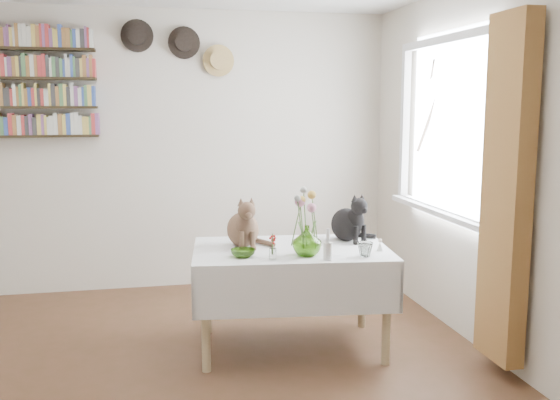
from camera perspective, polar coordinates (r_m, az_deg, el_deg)
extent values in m
cube|color=brown|center=(3.84, -8.23, -17.35)|extent=(4.04, 4.54, 0.04)
cube|color=beige|center=(5.74, -10.09, 4.45)|extent=(4.04, 0.04, 2.54)
cube|color=beige|center=(1.26, -2.22, -10.29)|extent=(4.04, 0.04, 2.54)
cube|color=beige|center=(4.12, 20.61, 2.42)|extent=(0.04, 4.54, 2.54)
cube|color=white|center=(4.77, 15.07, 6.47)|extent=(0.01, 1.40, 1.20)
cube|color=white|center=(4.79, 15.37, 14.01)|extent=(0.06, 1.52, 0.06)
cube|color=white|center=(4.84, 14.77, -1.01)|extent=(0.06, 1.52, 0.06)
cube|color=white|center=(4.14, 19.68, 5.96)|extent=(0.06, 0.06, 1.20)
cube|color=white|center=(5.43, 11.54, 6.83)|extent=(0.06, 0.06, 1.20)
cube|color=white|center=(4.82, 14.45, -1.02)|extent=(0.12, 1.50, 0.04)
cube|color=brown|center=(3.97, 20.00, 0.77)|extent=(0.12, 0.38, 2.10)
cube|color=white|center=(4.23, 1.04, -4.79)|extent=(1.40, 0.99, 0.06)
cylinder|color=tan|center=(3.98, -6.81, -11.02)|extent=(0.06, 0.06, 0.65)
cylinder|color=tan|center=(4.11, 9.72, -10.41)|extent=(0.06, 0.06, 0.65)
cylinder|color=tan|center=(4.63, -6.64, -8.17)|extent=(0.06, 0.06, 0.65)
cylinder|color=tan|center=(4.74, 7.53, -7.76)|extent=(0.06, 0.06, 0.65)
imported|color=#72AF33|center=(4.00, 2.48, -3.73)|extent=(0.22, 0.22, 0.20)
imported|color=#72AF33|center=(3.99, -3.41, -4.87)|extent=(0.20, 0.20, 0.05)
imported|color=white|center=(4.02, 7.78, -4.50)|extent=(0.13, 0.13, 0.09)
cylinder|color=white|center=(3.91, 4.39, -4.69)|extent=(0.06, 0.06, 0.11)
cylinder|color=white|center=(3.89, 4.40, -3.25)|extent=(0.02, 0.02, 0.09)
cylinder|color=white|center=(3.90, -0.68, -4.96)|extent=(0.05, 0.05, 0.07)
cone|color=white|center=(4.20, 9.11, -4.20)|extent=(0.04, 0.04, 0.06)
sphere|color=beige|center=(4.19, 9.13, -3.68)|extent=(0.03, 0.03, 0.03)
cylinder|color=#4C7233|center=(3.98, 2.03, -2.28)|extent=(0.01, 0.01, 0.30)
sphere|color=#CE7E98|center=(3.96, 2.05, -0.15)|extent=(0.07, 0.07, 0.07)
cylinder|color=#4C7233|center=(3.98, 3.12, -2.60)|extent=(0.01, 0.01, 0.26)
sphere|color=#CE7E98|center=(3.95, 3.13, -0.76)|extent=(0.06, 0.06, 0.06)
cylinder|color=#4C7233|center=(4.02, 3.21, -1.90)|extent=(0.01, 0.01, 0.34)
sphere|color=gold|center=(3.99, 3.23, 0.50)|extent=(0.06, 0.06, 0.06)
cylinder|color=#4C7233|center=(4.01, 1.51, -2.15)|extent=(0.01, 0.01, 0.31)
sphere|color=gold|center=(3.98, 1.52, 0.04)|extent=(0.05, 0.05, 0.05)
cylinder|color=#4C7233|center=(4.02, 2.31, -1.67)|extent=(0.01, 0.01, 0.37)
sphere|color=#999E93|center=(3.99, 2.33, 0.94)|extent=(0.04, 0.04, 0.04)
cylinder|color=#4C7233|center=(3.94, 1.90, -2.19)|extent=(0.01, 0.01, 0.33)
sphere|color=#999E93|center=(3.91, 1.91, 0.19)|extent=(0.04, 0.04, 0.04)
cube|color=black|center=(5.69, -21.28, 5.48)|extent=(1.00, 0.16, 0.02)
cube|color=black|center=(5.68, -21.42, 7.89)|extent=(1.00, 0.16, 0.02)
cube|color=black|center=(5.68, -21.55, 10.31)|extent=(1.00, 0.16, 0.02)
cube|color=black|center=(5.70, -21.69, 12.72)|extent=(1.00, 0.16, 0.02)
cylinder|color=black|center=(5.69, -12.94, 14.43)|extent=(0.28, 0.02, 0.28)
cylinder|color=black|center=(5.65, -12.94, 14.47)|extent=(0.16, 0.08, 0.16)
cylinder|color=black|center=(5.69, -8.77, 14.03)|extent=(0.28, 0.02, 0.28)
cylinder|color=black|center=(5.65, -8.75, 14.07)|extent=(0.16, 0.08, 0.16)
cylinder|color=tan|center=(5.71, -5.66, 12.56)|extent=(0.28, 0.02, 0.28)
cylinder|color=tan|center=(5.67, -5.61, 12.59)|extent=(0.16, 0.08, 0.16)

